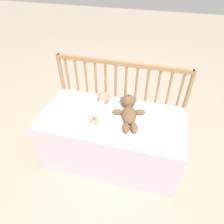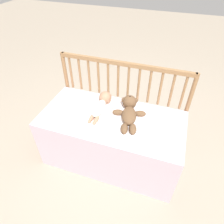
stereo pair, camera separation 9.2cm
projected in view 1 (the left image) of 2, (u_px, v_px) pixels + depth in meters
ground_plane at (112, 156)px, 2.09m from camera, size 12.00×12.00×0.00m
crib_mattress at (112, 139)px, 1.91m from camera, size 1.26×0.61×0.54m
crib_rail at (121, 87)px, 1.90m from camera, size 1.26×0.04×0.92m
blanket at (115, 116)px, 1.75m from camera, size 0.77×0.51×0.01m
teddy_bear at (129, 110)px, 1.74m from camera, size 0.30×0.43×0.13m
baby at (100, 105)px, 1.79m from camera, size 0.24×0.39×0.12m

